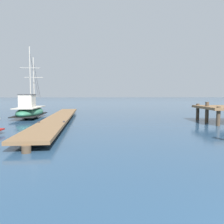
# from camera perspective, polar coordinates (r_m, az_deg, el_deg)

# --- Properties ---
(floating_dock) EXTENTS (2.24, 20.26, 0.53)m
(floating_dock) POSITION_cam_1_polar(r_m,az_deg,el_deg) (18.95, -13.30, -1.39)
(floating_dock) COLOR brown
(floating_dock) RESTS_ON ground
(fishing_boat_0) EXTENTS (2.14, 7.24, 6.91)m
(fishing_boat_0) POSITION_cam_1_polar(r_m,az_deg,el_deg) (23.11, -20.22, 0.38)
(fishing_boat_0) COLOR #337556
(fishing_boat_0) RESTS_ON ground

